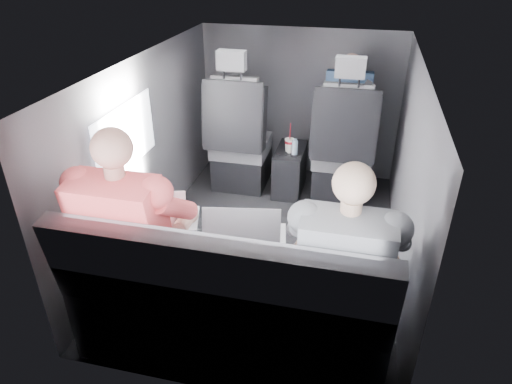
% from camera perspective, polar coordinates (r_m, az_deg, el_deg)
% --- Properties ---
extents(floor, '(2.60, 2.60, 0.00)m').
position_cam_1_polar(floor, '(3.44, 1.64, -6.55)').
color(floor, black).
rests_on(floor, ground).
extents(ceiling, '(2.60, 2.60, 0.00)m').
position_cam_1_polar(ceiling, '(2.87, 2.04, 15.87)').
color(ceiling, '#B2B2AD').
rests_on(ceiling, panel_back).
extents(panel_left, '(0.02, 2.60, 1.35)m').
position_cam_1_polar(panel_left, '(3.38, -13.36, 5.06)').
color(panel_left, '#56565B').
rests_on(panel_left, floor).
extents(panel_right, '(0.02, 2.60, 1.35)m').
position_cam_1_polar(panel_right, '(3.07, 18.50, 1.78)').
color(panel_right, '#56565B').
rests_on(panel_right, floor).
extents(panel_front, '(1.80, 0.02, 1.35)m').
position_cam_1_polar(panel_front, '(4.29, 5.43, 10.92)').
color(panel_front, '#56565B').
rests_on(panel_front, floor).
extents(panel_back, '(1.80, 0.02, 1.35)m').
position_cam_1_polar(panel_back, '(2.04, -5.81, -11.88)').
color(panel_back, '#56565B').
rests_on(panel_back, floor).
extents(side_window, '(0.02, 0.75, 0.42)m').
position_cam_1_polar(side_window, '(3.04, -15.90, 6.61)').
color(side_window, white).
rests_on(side_window, panel_left).
extents(seatbelt, '(0.35, 0.11, 0.59)m').
position_cam_1_polar(seatbelt, '(3.62, 11.14, 9.10)').
color(seatbelt, black).
rests_on(seatbelt, front_seat_right).
extents(front_seat_left, '(0.52, 0.58, 1.26)m').
position_cam_1_polar(front_seat_left, '(4.05, -2.07, 5.75)').
color(front_seat_left, black).
rests_on(front_seat_left, floor).
extents(front_seat_right, '(0.52, 0.58, 1.26)m').
position_cam_1_polar(front_seat_right, '(3.93, 10.74, 4.45)').
color(front_seat_right, black).
rests_on(front_seat_right, floor).
extents(center_console, '(0.24, 0.48, 0.41)m').
position_cam_1_polar(center_console, '(4.09, 4.24, 2.80)').
color(center_console, black).
rests_on(center_console, floor).
extents(rear_bench, '(1.60, 0.57, 0.92)m').
position_cam_1_polar(rear_bench, '(2.45, -3.56, -14.81)').
color(rear_bench, slate).
rests_on(rear_bench, floor).
extents(soda_cup, '(0.09, 0.09, 0.26)m').
position_cam_1_polar(soda_cup, '(3.92, 4.22, 5.90)').
color(soda_cup, white).
rests_on(soda_cup, center_console).
extents(water_bottle, '(0.05, 0.05, 0.15)m').
position_cam_1_polar(water_bottle, '(3.86, 4.87, 5.53)').
color(water_bottle, '#9CBED3').
rests_on(water_bottle, center_console).
extents(laptop_white, '(0.41, 0.42, 0.26)m').
position_cam_1_polar(laptop_white, '(2.62, -11.61, -3.15)').
color(laptop_white, white).
rests_on(laptop_white, passenger_rear_left).
extents(laptop_silver, '(0.43, 0.41, 0.28)m').
position_cam_1_polar(laptop_silver, '(2.41, -1.15, -5.54)').
color(laptop_silver, silver).
rests_on(laptop_silver, rear_bench).
extents(laptop_black, '(0.45, 0.49, 0.26)m').
position_cam_1_polar(laptop_black, '(2.41, 10.70, -6.23)').
color(laptop_black, black).
rests_on(laptop_black, passenger_rear_right).
extents(passenger_rear_left, '(0.54, 0.66, 1.29)m').
position_cam_1_polar(passenger_rear_left, '(2.47, -14.61, -5.22)').
color(passenger_rear_left, '#333338').
rests_on(passenger_rear_left, rear_bench).
extents(passenger_rear_right, '(0.51, 0.63, 1.23)m').
position_cam_1_polar(passenger_rear_right, '(2.25, 10.92, -9.29)').
color(passenger_rear_right, navy).
rests_on(passenger_rear_right, rear_bench).
extents(passenger_front_right, '(0.39, 0.39, 0.76)m').
position_cam_1_polar(passenger_front_right, '(4.04, 11.31, 10.40)').
color(passenger_front_right, navy).
rests_on(passenger_front_right, front_seat_right).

